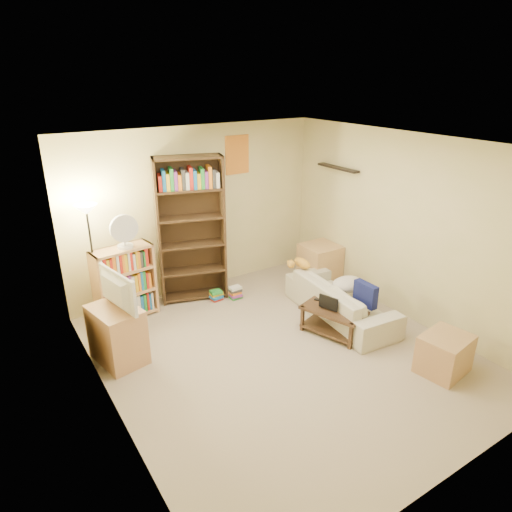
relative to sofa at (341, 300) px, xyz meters
name	(u,v)px	position (x,y,z in m)	size (l,w,h in m)	color
room	(285,227)	(-1.20, -0.30, 1.36)	(4.50, 4.54, 2.52)	tan
sofa	(341,300)	(0.00, 0.00, 0.00)	(0.87, 1.86, 0.53)	#BEB49D
navy_pillow	(365,294)	(0.05, -0.40, 0.24)	(0.35, 0.10, 0.31)	#131853
cream_blanket	(347,284)	(0.13, 0.03, 0.19)	(0.48, 0.35, 0.21)	beige
tabby_cat	(300,263)	(-0.17, 0.71, 0.33)	(0.42, 0.18, 0.14)	gold
coffee_table	(333,318)	(-0.38, -0.28, -0.04)	(0.68, 0.90, 0.36)	#3F2A18
laptop	(332,306)	(-0.35, -0.22, 0.10)	(0.28, 0.33, 0.02)	black
laptop_screen	(328,303)	(-0.46, -0.26, 0.20)	(0.01, 0.27, 0.18)	white
mug	(354,306)	(-0.16, -0.43, 0.14)	(0.10, 0.10, 0.09)	white
tv_remote	(320,300)	(-0.38, 0.00, 0.10)	(0.04, 0.14, 0.02)	black
tv_stand	(117,335)	(-2.91, 0.64, 0.08)	(0.46, 0.64, 0.69)	tan
television	(112,292)	(-2.91, 0.64, 0.64)	(0.25, 0.76, 0.43)	black
tall_bookshelf	(191,227)	(-1.45, 1.63, 0.86)	(1.01, 0.58, 2.13)	#3F2C18
short_bookshelf	(125,283)	(-2.49, 1.59, 0.25)	(0.84, 0.42, 1.03)	tan
desk_fan	(124,232)	(-2.44, 1.54, 1.01)	(0.37, 0.21, 0.46)	silver
floor_lamp	(89,231)	(-2.85, 1.62, 1.07)	(0.28, 0.28, 1.68)	black
side_table	(320,263)	(0.51, 1.06, 0.05)	(0.55, 0.55, 0.62)	tan
end_cabinet	(444,354)	(0.13, -1.57, -0.04)	(0.55, 0.45, 0.45)	tan
book_stacks	(227,294)	(-1.07, 1.31, -0.17)	(0.45, 0.25, 0.19)	red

